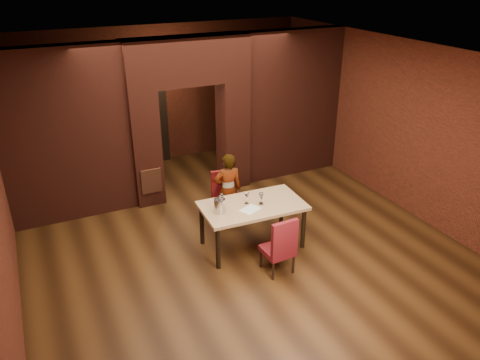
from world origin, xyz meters
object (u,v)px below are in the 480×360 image
object	(u,v)px
dining_table	(252,225)
wine_glass_b	(261,198)
potted_plant	(249,203)
wine_bucket	(220,206)
chair_far	(226,199)
water_bottle	(222,201)
person_seated	(228,190)
wine_glass_a	(247,198)
wine_glass_c	(261,199)
chair_near	(278,244)

from	to	relation	value
dining_table	wine_glass_b	world-z (taller)	wine_glass_b
potted_plant	wine_bucket	bearing A→B (deg)	-135.24
dining_table	chair_far	xyz separation A→B (m)	(-0.08, 0.92, 0.09)
wine_glass_b	dining_table	bearing A→B (deg)	174.58
water_bottle	potted_plant	distance (m)	1.60
chair_far	potted_plant	size ratio (longest dim) A/B	2.49
person_seated	wine_glass_b	world-z (taller)	person_seated
water_bottle	potted_plant	xyz separation A→B (m)	(1.01, 0.99, -0.74)
wine_glass_a	chair_far	bearing A→B (deg)	90.67
wine_glass_b	water_bottle	xyz separation A→B (m)	(-0.67, 0.09, 0.05)
dining_table	wine_glass_a	xyz separation A→B (m)	(-0.07, 0.07, 0.50)
chair_far	wine_bucket	xyz separation A→B (m)	(-0.51, -0.92, 0.42)
chair_far	wine_glass_c	size ratio (longest dim) A/B	4.82
chair_near	potted_plant	xyz separation A→B (m)	(0.45, 1.87, -0.29)
wine_glass_c	potted_plant	distance (m)	1.37
water_bottle	person_seated	bearing A→B (deg)	59.18
potted_plant	chair_near	bearing A→B (deg)	-103.64
chair_far	water_bottle	size ratio (longest dim) A/B	3.50
wine_glass_a	wine_bucket	distance (m)	0.53
potted_plant	dining_table	bearing A→B (deg)	-114.46
potted_plant	wine_glass_b	bearing A→B (deg)	-107.20
chair_far	wine_glass_b	world-z (taller)	wine_glass_b
wine_glass_c	potted_plant	size ratio (longest dim) A/B	0.52
chair_near	person_seated	distance (m)	1.65
potted_plant	water_bottle	bearing A→B (deg)	-135.46
person_seated	water_bottle	distance (m)	0.91
chair_far	water_bottle	bearing A→B (deg)	-108.77
dining_table	chair_near	bearing A→B (deg)	-85.12
chair_far	wine_glass_b	bearing A→B (deg)	-67.29
dining_table	chair_near	world-z (taller)	chair_near
wine_glass_a	wine_bucket	size ratio (longest dim) A/B	0.84
dining_table	wine_bucket	world-z (taller)	wine_bucket
person_seated	water_bottle	size ratio (longest dim) A/B	5.04
chair_far	wine_glass_a	world-z (taller)	wine_glass_a
person_seated	potted_plant	distance (m)	0.79
chair_far	chair_near	bearing A→B (deg)	-77.52
wine_bucket	water_bottle	world-z (taller)	water_bottle
dining_table	wine_glass_a	distance (m)	0.51
dining_table	water_bottle	world-z (taller)	water_bottle
wine_glass_c	wine_glass_a	bearing A→B (deg)	149.05
chair_far	potted_plant	world-z (taller)	chair_far
wine_glass_c	water_bottle	size ratio (longest dim) A/B	0.72
wine_glass_a	water_bottle	distance (m)	0.45
chair_near	dining_table	bearing A→B (deg)	-90.27
dining_table	wine_glass_c	bearing A→B (deg)	-17.47
wine_glass_b	wine_glass_c	distance (m)	0.04
person_seated	wine_bucket	bearing A→B (deg)	65.82
person_seated	wine_glass_b	xyz separation A→B (m)	(0.23, -0.84, 0.18)
dining_table	wine_bucket	xyz separation A→B (m)	(-0.59, -0.00, 0.52)
wine_bucket	potted_plant	bearing A→B (deg)	44.76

